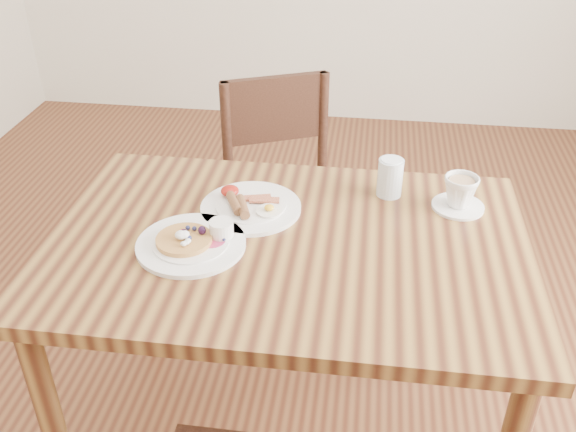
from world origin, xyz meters
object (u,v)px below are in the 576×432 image
Objects in this scene: pancake_plate at (193,241)px; teacup_saucer at (460,194)px; breakfast_plate at (249,206)px; dining_table at (288,271)px; chair_far at (285,192)px; water_glass at (390,177)px.

pancake_plate is 0.72m from teacup_saucer.
pancake_plate is 0.21m from breakfast_plate.
teacup_saucer is (0.56, 0.09, 0.03)m from breakfast_plate.
teacup_saucer is at bearing 26.30° from dining_table.
chair_far reaches higher than teacup_saucer.
chair_far is 3.26× the size of breakfast_plate.
breakfast_plate is at bearing 133.93° from dining_table.
dining_table is 0.69m from chair_far.
dining_table is 0.50m from teacup_saucer.
dining_table is 0.39m from water_glass.
pancake_plate is (-0.23, -0.06, 0.11)m from dining_table.
teacup_saucer reaches higher than breakfast_plate.
teacup_saucer is (0.43, 0.21, 0.14)m from dining_table.
water_glass is at bearing 106.93° from chair_far.
breakfast_plate is 1.93× the size of teacup_saucer.
chair_far is 6.29× the size of teacup_saucer.
chair_far is 8.21× the size of water_glass.
teacup_saucer is at bearing -13.82° from water_glass.
teacup_saucer is at bearing 116.06° from chair_far.
dining_table is at bearing -46.07° from breakfast_plate.
chair_far is 0.76m from teacup_saucer.
water_glass is (0.35, -0.41, 0.31)m from chair_far.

